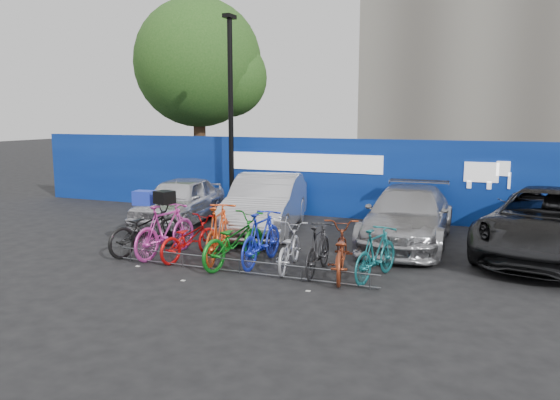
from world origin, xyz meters
The scene contains 21 objects.
ground centered at (0.00, 0.00, 0.00)m, with size 100.00×100.00×0.00m, color black.
hoarding centered at (0.01, 6.00, 1.20)m, with size 22.00×0.18×2.40m.
tree centered at (-6.77, 10.06, 5.07)m, with size 5.40×5.20×7.80m.
lamppost centered at (-3.20, 5.40, 3.27)m, with size 0.25×0.50×6.11m.
bike_rack centered at (0.00, -0.60, 0.16)m, with size 5.60×0.03×0.30m.
car_0 centered at (-3.78, 3.25, 0.68)m, with size 1.60×3.97×1.35m, color silver.
car_1 centered at (-1.07, 3.22, 0.76)m, with size 1.61×4.63×1.52m, color #B6B6BB.
car_2 centered at (2.66, 3.23, 0.69)m, with size 1.92×4.73×1.37m, color #9A9B9E.
car_3 centered at (5.73, 3.12, 0.75)m, with size 2.50×5.42×1.51m, color black.
bike_0 centered at (-2.73, 0.14, 0.55)m, with size 0.73×2.10×1.10m, color black.
bike_1 centered at (-2.12, 0.03, 0.59)m, with size 0.56×1.97×1.18m, color #CE3BA6.
bike_2 centered at (-1.51, 0.02, 0.46)m, with size 0.61×1.75×0.92m, color red.
bike_3 centered at (-0.86, 0.15, 0.61)m, with size 0.58×2.04×1.23m, color #E04A19.
bike_4 centered at (-0.39, -0.06, 0.53)m, with size 0.71×2.03×1.07m, color #12781A.
bike_5 centered at (0.13, 0.18, 0.57)m, with size 0.54×1.90×1.14m, color #1A2CC3.
bike_6 centered at (0.78, 0.09, 0.45)m, with size 0.60×1.71×0.90m, color #B1B2BA.
bike_7 centered at (1.42, 0.01, 0.50)m, with size 0.47×1.67×1.01m, color black.
bike_8 centered at (1.88, -0.04, 0.51)m, with size 0.68×1.95×1.03m, color maroon.
bike_9 centered at (2.56, 0.04, 0.51)m, with size 0.48×1.70×1.02m, color #17666C.
cargo_crate centered at (-2.73, 0.14, 1.26)m, with size 0.44×0.34×0.32m, color blue.
cargo_topcase centered at (-2.12, 0.03, 1.32)m, with size 0.38×0.34×0.28m, color black.
Camera 1 is at (4.61, -9.96, 3.11)m, focal length 35.00 mm.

